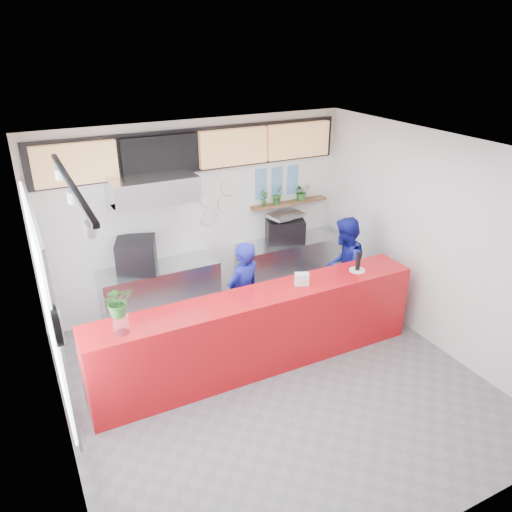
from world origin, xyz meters
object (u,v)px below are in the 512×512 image
object	(u,v)px
service_counter	(260,331)
pepper_mill	(358,261)
panini_oven	(137,256)
staff_center	(243,295)
staff_right	(343,268)
espresso_machine	(285,230)

from	to	relation	value
service_counter	pepper_mill	world-z (taller)	pepper_mill
service_counter	panini_oven	world-z (taller)	panini_oven
service_counter	staff_center	bearing A→B (deg)	85.04
panini_oven	staff_center	distance (m)	1.71
service_counter	panini_oven	size ratio (longest dim) A/B	8.14
staff_right	panini_oven	bearing A→B (deg)	-60.87
staff_center	pepper_mill	world-z (taller)	staff_center
espresso_machine	staff_center	distance (m)	1.84
panini_oven	espresso_machine	xyz separation A→B (m)	(2.53, 0.00, -0.05)
service_counter	staff_right	distance (m)	1.90
panini_oven	staff_right	distance (m)	3.14
espresso_machine	pepper_mill	size ratio (longest dim) A/B	2.34
espresso_machine	pepper_mill	bearing A→B (deg)	-65.87
service_counter	espresso_machine	size ratio (longest dim) A/B	7.23
staff_right	pepper_mill	world-z (taller)	staff_right
staff_center	staff_right	distance (m)	1.72
espresso_machine	staff_right	distance (m)	1.27
espresso_machine	panini_oven	bearing A→B (deg)	-159.84
staff_right	pepper_mill	distance (m)	0.79
service_counter	staff_right	bearing A→B (deg)	19.03
panini_oven	pepper_mill	size ratio (longest dim) A/B	2.08
service_counter	panini_oven	distance (m)	2.20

